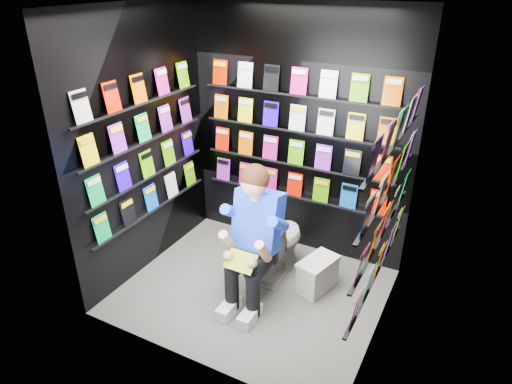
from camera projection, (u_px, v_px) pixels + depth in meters
The scene contains 14 objects.
floor at pixel (253, 291), 4.47m from camera, with size 2.40×2.40×0.00m, color #595957.
ceiling at pixel (251, 5), 3.33m from camera, with size 2.40×2.40×0.00m, color white.
wall_back at pixel (298, 135), 4.69m from camera, with size 2.40×0.04×2.60m, color black.
wall_front at pixel (183, 220), 3.10m from camera, with size 2.40×0.04×2.60m, color black.
wall_left at pixel (143, 146), 4.40m from camera, with size 0.04×2.00×2.60m, color black.
wall_right at pixel (394, 198), 3.40m from camera, with size 0.04×2.00×2.60m, color black.
comics_back at pixel (297, 135), 4.67m from camera, with size 2.10×0.06×1.37m, color #DF6300, non-canonical shape.
comics_left at pixel (145, 146), 4.38m from camera, with size 0.06×1.70×1.37m, color #DF6300, non-canonical shape.
comics_right at pixel (390, 197), 3.41m from camera, with size 0.06×1.70×1.37m, color #DF6300, non-canonical shape.
toilet at pixel (276, 242), 4.59m from camera, with size 0.42×0.75×0.73m, color white.
longbox at pixel (317, 276), 4.44m from camera, with size 0.22×0.41×0.30m, color silver.
longbox_lid at pixel (318, 261), 4.36m from camera, with size 0.24×0.43×0.03m, color silver.
reader at pixel (259, 221), 4.10m from camera, with size 0.57×0.83×1.53m, color #062EEE, non-canonical shape.
held_comic at pixel (241, 261), 3.92m from camera, with size 0.27×0.01×0.19m, color green.
Camera 1 is at (1.70, -3.16, 2.84)m, focal length 32.00 mm.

